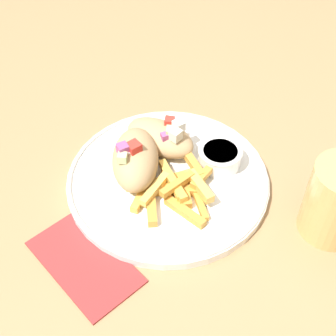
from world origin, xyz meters
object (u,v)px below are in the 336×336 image
object	(u,v)px
pita_sandwich_near	(135,159)
fries_pile	(175,188)
plate	(168,179)
pita_sandwich_far	(161,137)
sauce_ramekin	(220,156)

from	to	relation	value
pita_sandwich_near	fries_pile	xyz separation A→B (m)	(0.07, 0.02, -0.02)
plate	pita_sandwich_near	size ratio (longest dim) A/B	2.24
plate	pita_sandwich_near	distance (m)	0.06
pita_sandwich_near	pita_sandwich_far	distance (m)	0.07
pita_sandwich_far	fries_pile	xyz separation A→B (m)	(0.08, -0.05, -0.01)
fries_pile	pita_sandwich_near	bearing A→B (deg)	-167.32
plate	pita_sandwich_far	world-z (taller)	pita_sandwich_far
fries_pile	sauce_ramekin	bearing A→B (deg)	87.58
plate	pita_sandwich_near	bearing A→B (deg)	-142.63
pita_sandwich_near	sauce_ramekin	bearing A→B (deg)	97.67
plate	pita_sandwich_far	distance (m)	0.07
plate	fries_pile	distance (m)	0.04
fries_pile	sauce_ramekin	size ratio (longest dim) A/B	2.28
pita_sandwich_far	sauce_ramekin	size ratio (longest dim) A/B	1.90
plate	pita_sandwich_far	xyz separation A→B (m)	(-0.05, 0.03, 0.03)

